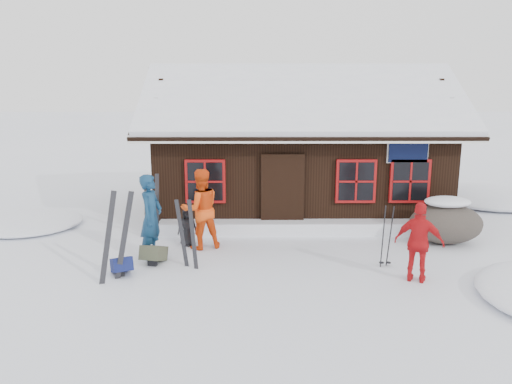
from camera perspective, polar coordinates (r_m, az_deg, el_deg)
ground at (r=10.91m, az=-1.06°, el=-8.22°), size 120.00×120.00×0.00m
mountain_hut at (r=15.42m, az=4.76°, el=3.87°), size 8.90×6.09×4.42m
snow_drift at (r=13.06m, az=5.68°, el=-3.99°), size 7.60×0.60×0.35m
snow_mounds at (r=12.76m, az=6.53°, el=-5.22°), size 20.60×13.20×0.48m
skier_teal at (r=11.26m, az=-11.89°, el=-2.77°), size 0.58×0.77×1.89m
skier_orange_left at (r=11.74m, az=-6.35°, el=-1.94°), size 1.12×1.01×1.90m
skier_orange_right at (r=10.24m, az=18.15°, el=-5.52°), size 1.01×0.73×1.59m
skier_crouched at (r=12.06m, az=-7.87°, el=-3.97°), size 0.49×0.35×0.94m
boulder at (r=13.01m, az=20.88°, el=-3.23°), size 1.76×1.32×1.03m
ski_pair_left at (r=10.14m, az=-15.71°, el=-4.98°), size 0.73×0.35×1.86m
ski_pair_mid at (r=10.60m, az=-7.86°, el=-4.89°), size 0.48×0.20×1.52m
ski_pair_right at (r=12.84m, az=-11.83°, el=-1.66°), size 0.39×0.21×1.67m
ski_poles at (r=10.92m, az=14.68°, el=-5.03°), size 0.24×0.12×1.37m
backpack_blue at (r=10.66m, az=-15.09°, el=-8.36°), size 0.57×0.63×0.28m
backpack_olive at (r=11.11m, az=-11.60°, el=-7.23°), size 0.54×0.65×0.31m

